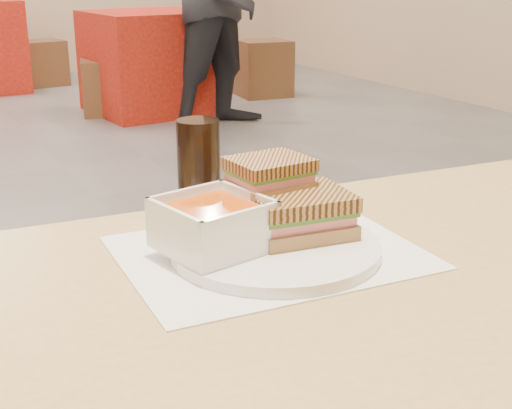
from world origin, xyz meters
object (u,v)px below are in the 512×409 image
soup_bowl (213,227)px  bg_chair_1l (107,87)px  cola_glass (199,165)px  main_table (386,348)px  bg_chair_2r (43,63)px  bg_chair_1r (262,68)px  bg_table_1 (150,62)px  plate (275,248)px  panini_lower (299,213)px

soup_bowl → bg_chair_1l: (1.25, 4.63, -0.59)m
cola_glass → main_table: bearing=-70.4°
soup_bowl → bg_chair_2r: soup_bowl is taller
bg_chair_1r → soup_bowl: bearing=-119.5°
bg_table_1 → bg_chair_1l: (-0.34, 0.08, -0.18)m
plate → soup_bowl: size_ratio=1.90×
plate → bg_table_1: bg_table_1 is taller
soup_bowl → bg_chair_1r: bearing=60.5°
panini_lower → bg_table_1: size_ratio=0.15×
plate → soup_bowl: (-0.08, 0.02, 0.04)m
cola_glass → bg_chair_1l: 4.63m
soup_bowl → bg_chair_1l: soup_bowl is taller
bg_table_1 → bg_chair_2r: (-0.46, 1.71, -0.17)m
bg_table_1 → bg_chair_1l: 0.39m
bg_chair_2r → bg_chair_1r: bearing=-43.6°
cola_glass → bg_chair_1r: cola_glass is taller
plate → bg_chair_1r: 5.49m
soup_bowl → bg_chair_1r: (2.70, 4.77, -0.56)m
plate → cola_glass: 0.23m
panini_lower → cola_glass: (-0.06, 0.21, 0.02)m
cola_glass → bg_chair_1l: (1.18, 4.44, -0.61)m
bg_chair_1l → bg_chair_2r: bg_chair_2r is taller
panini_lower → cola_glass: 0.21m
panini_lower → bg_table_1: 4.81m
soup_bowl → cola_glass: (0.07, 0.20, 0.02)m
bg_chair_1l → cola_glass: bearing=-104.9°
plate → bg_chair_2r: plate is taller
main_table → cola_glass: 0.40m
cola_glass → bg_table_1: size_ratio=0.15×
main_table → bg_chair_1r: bearing=62.9°
soup_bowl → cola_glass: size_ratio=1.03×
bg_chair_2r → cola_glass: bearing=-99.9°
soup_bowl → panini_lower: size_ratio=1.02×
main_table → bg_chair_2r: main_table is taller
panini_lower → bg_chair_2r: (1.00, 6.28, -0.59)m
main_table → plate: plate is taller
plate → bg_chair_1l: 4.83m
plate → panini_lower: (0.04, 0.01, 0.04)m
bg_chair_1l → soup_bowl: bearing=-105.1°
main_table → bg_chair_1r: (2.51, 4.90, -0.39)m
cola_glass → bg_chair_2r: cola_glass is taller
bg_chair_1r → bg_chair_2r: 2.17m
bg_chair_1r → bg_chair_2r: (-1.57, 1.50, -0.03)m
bg_table_1 → bg_chair_1l: bg_table_1 is taller
soup_bowl → bg_table_1: soup_bowl is taller
bg_chair_1r → bg_chair_2r: size_ratio=1.11×
bg_chair_1l → panini_lower: bearing=-103.6°
plate → bg_chair_1r: bearing=61.3°
soup_bowl → bg_chair_1r: soup_bowl is taller
plate → panini_lower: 0.06m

